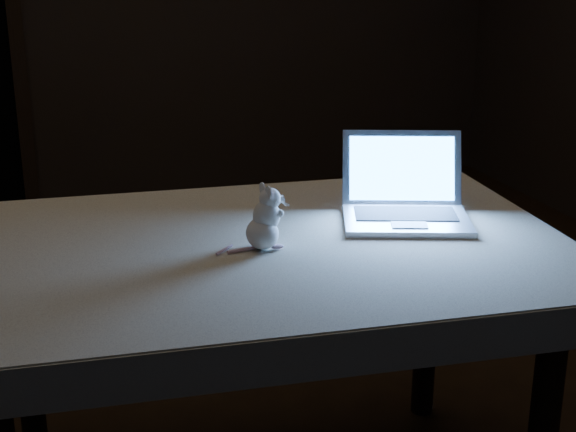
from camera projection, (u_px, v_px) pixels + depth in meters
name	position (u px, v px, depth m)	size (l,w,h in m)	color
floor	(236.00, 401.00, 2.80)	(5.00, 5.00, 0.00)	black
table	(262.00, 383.00, 2.16)	(1.42, 0.91, 0.76)	black
tablecloth	(274.00, 260.00, 2.06)	(1.52, 1.01, 0.10)	beige
laptop	(408.00, 183.00, 2.14)	(0.32, 0.29, 0.22)	silver
plush_mouse	(262.00, 217.00, 1.98)	(0.12, 0.12, 0.16)	white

